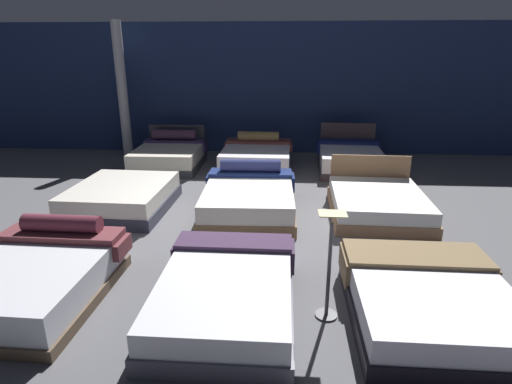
% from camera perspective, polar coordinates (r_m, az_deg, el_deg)
% --- Properties ---
extents(ground_plane, '(18.00, 18.00, 0.02)m').
position_cam_1_polar(ground_plane, '(6.93, -1.56, -4.23)').
color(ground_plane, '#5B5B60').
extents(showroom_back_wall, '(18.00, 0.06, 3.50)m').
position_cam_1_polar(showroom_back_wall, '(11.64, 0.75, 14.08)').
color(showroom_back_wall, navy).
rests_on(showroom_back_wall, ground_plane).
extents(bed_0, '(1.65, 1.95, 0.76)m').
position_cam_1_polar(bed_0, '(5.41, -28.43, -10.50)').
color(bed_0, brown).
rests_on(bed_0, ground_plane).
extents(bed_1, '(1.50, 2.10, 0.50)m').
position_cam_1_polar(bed_1, '(4.60, -4.18, -13.79)').
color(bed_1, '#504F5C').
rests_on(bed_1, ground_plane).
extents(bed_2, '(1.67, 1.95, 0.50)m').
position_cam_1_polar(bed_2, '(4.80, 22.93, -13.76)').
color(bed_2, black).
rests_on(bed_2, ground_plane).
extents(bed_3, '(1.71, 2.00, 0.48)m').
position_cam_1_polar(bed_3, '(7.76, -18.15, -0.71)').
color(bed_3, '#272A39').
rests_on(bed_3, ground_plane).
extents(bed_4, '(1.68, 2.13, 0.80)m').
position_cam_1_polar(bed_4, '(7.23, -1.01, -0.86)').
color(bed_4, brown).
rests_on(bed_4, ground_plane).
extents(bed_5, '(1.66, 2.03, 0.84)m').
position_cam_1_polar(bed_5, '(7.47, 16.52, -1.47)').
color(bed_5, '#916948').
rests_on(bed_5, ground_plane).
extents(bed_6, '(1.64, 1.97, 0.90)m').
position_cam_1_polar(bed_6, '(10.45, -11.97, 4.97)').
color(bed_6, '#282C30').
rests_on(bed_6, ground_plane).
extents(bed_7, '(1.74, 2.00, 0.82)m').
position_cam_1_polar(bed_7, '(10.02, 0.07, 4.81)').
color(bed_7, '#4F5B5D').
rests_on(bed_7, ground_plane).
extents(bed_8, '(1.63, 2.14, 0.99)m').
position_cam_1_polar(bed_8, '(10.20, 12.96, 4.50)').
color(bed_8, '#322930').
rests_on(bed_8, ground_plane).
extents(price_sign, '(0.28, 0.24, 1.19)m').
position_cam_1_polar(price_sign, '(4.44, 10.07, -11.62)').
color(price_sign, '#3F3F44').
rests_on(price_sign, ground_plane).
extents(support_pillar, '(0.26, 0.26, 3.50)m').
position_cam_1_polar(support_pillar, '(11.70, -18.12, 13.21)').
color(support_pillar, silver).
rests_on(support_pillar, ground_plane).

